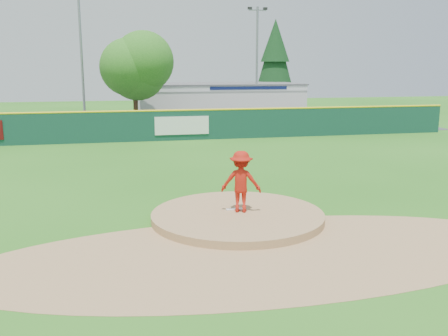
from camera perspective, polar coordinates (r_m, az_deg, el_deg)
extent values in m
plane|color=#286B19|center=(16.04, 1.56, -5.95)|extent=(120.00, 120.00, 0.00)
cylinder|color=#9E774C|center=(16.04, 1.56, -5.95)|extent=(5.50, 5.50, 0.50)
cube|color=white|center=(16.24, 1.30, -4.73)|extent=(0.60, 0.15, 0.04)
cylinder|color=#9E774C|center=(13.31, 4.73, -9.68)|extent=(15.40, 15.40, 0.01)
cube|color=#38383A|center=(42.28, -7.38, 4.86)|extent=(44.00, 16.00, 0.02)
imported|color=#B31B0F|center=(15.82, 1.96, -1.56)|extent=(1.44, 1.10, 1.97)
imported|color=silver|center=(37.30, 1.67, 5.12)|extent=(5.06, 2.97, 1.32)
cube|color=silver|center=(47.95, -0.77, 7.63)|extent=(15.00, 8.00, 3.20)
cube|color=white|center=(43.95, 0.31, 9.11)|extent=(15.00, 0.06, 0.55)
cube|color=#0F194C|center=(44.40, 2.87, 9.12)|extent=(7.00, 0.03, 0.28)
cube|color=#59595B|center=(47.87, -0.77, 9.60)|extent=(15.20, 8.20, 0.12)
cube|color=white|center=(33.27, -4.82, 4.86)|extent=(3.60, 0.04, 1.20)
cube|color=#123C30|center=(33.27, -6.00, 4.84)|extent=(40.00, 0.10, 2.00)
cylinder|color=yellow|center=(33.17, -6.03, 6.56)|extent=(40.00, 0.14, 0.14)
cylinder|color=#382314|center=(40.03, -10.03, 6.27)|extent=(0.36, 0.36, 2.60)
sphere|color=#387F23|center=(39.88, -10.20, 10.94)|extent=(5.60, 5.60, 5.60)
cylinder|color=#382314|center=(53.67, 5.74, 7.13)|extent=(0.40, 0.40, 1.60)
cone|color=#113A16|center=(53.53, 5.85, 12.20)|extent=(4.40, 4.40, 7.90)
cylinder|color=gray|center=(41.91, -15.96, 11.99)|extent=(0.20, 0.20, 11.00)
cylinder|color=gray|center=(45.65, 3.77, 11.69)|extent=(0.20, 0.20, 10.00)
cube|color=gray|center=(45.92, 3.85, 17.56)|extent=(1.60, 0.10, 0.10)
cube|color=black|center=(45.74, 2.97, 17.78)|extent=(0.35, 0.25, 0.20)
cube|color=black|center=(46.13, 4.73, 17.71)|extent=(0.35, 0.25, 0.20)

